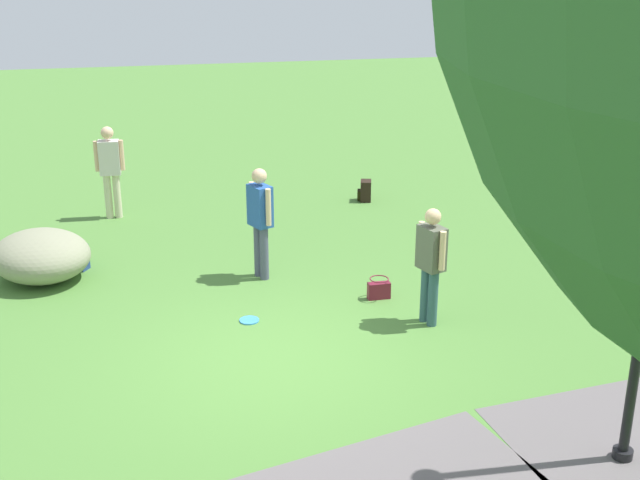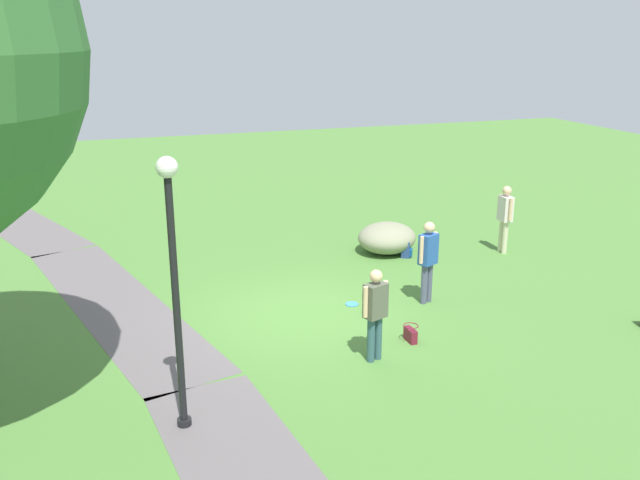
# 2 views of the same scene
# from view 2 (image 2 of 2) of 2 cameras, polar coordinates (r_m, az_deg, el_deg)

# --- Properties ---
(ground_plane) EXTENTS (48.00, 48.00, 0.00)m
(ground_plane) POSITION_cam_2_polar(r_m,az_deg,el_deg) (13.11, -1.49, -6.38)
(ground_plane) COLOR #4B7C35
(footpath_segment_mid) EXTENTS (8.15, 3.59, 0.01)m
(footpath_segment_mid) POSITION_cam_2_polar(r_m,az_deg,el_deg) (14.27, -16.92, -5.11)
(footpath_segment_mid) COLOR #615A5A
(footpath_segment_mid) RESTS_ON ground
(footpath_segment_far) EXTENTS (8.02, 4.55, 0.01)m
(footpath_segment_far) POSITION_cam_2_polar(r_m,az_deg,el_deg) (21.61, -24.63, 1.64)
(footpath_segment_far) COLOR #615A5A
(footpath_segment_far) RESTS_ON ground
(lamp_post) EXTENTS (0.28, 0.28, 3.79)m
(lamp_post) POSITION_cam_2_polar(r_m,az_deg,el_deg) (8.93, -12.25, -2.35)
(lamp_post) COLOR black
(lamp_post) RESTS_ON ground
(lawn_boulder) EXTENTS (2.03, 2.06, 0.73)m
(lawn_boulder) POSITION_cam_2_polar(r_m,az_deg,el_deg) (16.70, 5.67, 0.19)
(lawn_boulder) COLOR gray
(lawn_boulder) RESTS_ON ground
(woman_with_handbag) EXTENTS (0.35, 0.49, 1.60)m
(woman_with_handbag) POSITION_cam_2_polar(r_m,az_deg,el_deg) (11.09, 4.69, -5.83)
(woman_with_handbag) COLOR #31545B
(woman_with_handbag) RESTS_ON ground
(man_near_boulder) EXTENTS (0.37, 0.48, 1.69)m
(man_near_boulder) POSITION_cam_2_polar(r_m,az_deg,el_deg) (13.53, 9.11, -1.37)
(man_near_boulder) COLOR #4B4F67
(man_near_boulder) RESTS_ON ground
(passerby_on_path) EXTENTS (0.52, 0.25, 1.68)m
(passerby_on_path) POSITION_cam_2_polar(r_m,az_deg,el_deg) (17.03, 15.36, 2.09)
(passerby_on_path) COLOR beige
(passerby_on_path) RESTS_ON ground
(handbag_on_grass) EXTENTS (0.32, 0.28, 0.31)m
(handbag_on_grass) POSITION_cam_2_polar(r_m,az_deg,el_deg) (12.12, 7.65, -7.88)
(handbag_on_grass) COLOR maroon
(handbag_on_grass) RESTS_ON ground
(backpack_by_boulder) EXTENTS (0.34, 0.34, 0.40)m
(backpack_by_boulder) POSITION_cam_2_polar(r_m,az_deg,el_deg) (16.45, 7.29, -0.78)
(backpack_by_boulder) COLOR navy
(backpack_by_boulder) RESTS_ON ground
(frisbee_on_grass) EXTENTS (0.26, 0.26, 0.02)m
(frisbee_on_grass) POSITION_cam_2_polar(r_m,az_deg,el_deg) (13.60, 2.71, -5.43)
(frisbee_on_grass) COLOR #3C8ED0
(frisbee_on_grass) RESTS_ON ground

